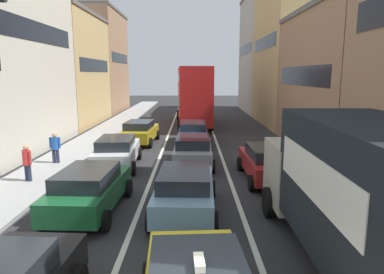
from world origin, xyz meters
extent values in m
cube|color=#A5A5A5|center=(-6.70, 20.00, 0.07)|extent=(2.60, 64.00, 0.14)
cube|color=silver|center=(-1.70, 20.00, 0.01)|extent=(0.16, 60.00, 0.01)
cube|color=silver|center=(1.70, 20.00, 0.01)|extent=(0.16, 60.00, 0.01)
cube|color=black|center=(-8.48, 16.50, 6.80)|extent=(0.02, 8.80, 1.10)
cube|color=tan|center=(-12.00, 27.50, 4.75)|extent=(7.00, 10.90, 9.51)
cube|color=black|center=(-8.48, 27.50, 5.23)|extent=(0.02, 8.80, 1.10)
cube|color=#66605B|center=(-12.00, 27.50, 9.66)|extent=(7.20, 10.90, 0.30)
cube|color=#9E7556|center=(-12.00, 38.50, 5.76)|extent=(7.00, 10.90, 11.52)
cube|color=black|center=(-8.48, 38.50, 6.34)|extent=(0.02, 8.80, 1.10)
cube|color=#66605B|center=(-12.00, 38.50, 11.67)|extent=(7.20, 10.90, 0.30)
cube|color=#B2ADA3|center=(9.90, 38.50, 6.67)|extent=(7.00, 10.90, 13.34)
cube|color=black|center=(6.38, 38.50, 7.34)|extent=(0.02, 8.80, 1.10)
cube|color=tan|center=(9.90, 27.50, 6.49)|extent=(7.00, 10.90, 12.99)
cube|color=black|center=(6.38, 27.50, 7.14)|extent=(0.02, 8.80, 1.10)
cube|color=#9E7556|center=(9.90, 16.50, 3.99)|extent=(7.00, 10.90, 7.98)
cube|color=black|center=(6.39, 16.50, 4.39)|extent=(0.02, 8.80, 1.10)
cube|color=#66605B|center=(9.90, 16.50, 8.13)|extent=(7.20, 10.90, 0.30)
cube|color=#B7B29E|center=(3.73, 6.48, 1.43)|extent=(2.43, 2.43, 1.90)
cube|color=black|center=(3.75, 7.69, 1.81)|extent=(2.02, 0.05, 0.70)
cube|color=black|center=(3.69, 2.72, 2.18)|extent=(2.46, 5.47, 2.80)
cube|color=white|center=(2.47, 2.74, 2.46)|extent=(0.08, 4.48, 0.90)
cylinder|color=black|center=(2.53, 6.58, 0.48)|extent=(0.31, 0.96, 0.96)
cylinder|color=black|center=(4.93, 6.55, 0.48)|extent=(0.31, 0.96, 0.96)
cube|color=#F2EACC|center=(0.18, 1.04, 1.60)|extent=(0.19, 0.45, 0.12)
cube|color=#759EB7|center=(-0.16, 6.90, 0.67)|extent=(1.95, 4.36, 0.70)
cube|color=#1E2328|center=(-0.16, 6.70, 1.23)|extent=(1.67, 2.46, 0.52)
cylinder|color=black|center=(-1.02, 8.40, 0.32)|extent=(0.24, 0.65, 0.64)
cylinder|color=black|center=(0.81, 8.33, 0.32)|extent=(0.24, 0.65, 0.64)
cylinder|color=black|center=(-1.13, 5.47, 0.32)|extent=(0.24, 0.65, 0.64)
cylinder|color=black|center=(0.71, 5.41, 0.32)|extent=(0.24, 0.65, 0.64)
cube|color=#19592D|center=(-3.29, 7.00, 0.67)|extent=(1.99, 4.38, 0.70)
cube|color=#1E2328|center=(-3.30, 6.80, 1.23)|extent=(1.69, 2.48, 0.52)
cylinder|color=black|center=(-4.15, 8.50, 0.32)|extent=(0.25, 0.65, 0.64)
cylinder|color=black|center=(-2.31, 8.42, 0.32)|extent=(0.25, 0.65, 0.64)
cylinder|color=black|center=(-4.28, 5.58, 0.32)|extent=(0.25, 0.65, 0.64)
cylinder|color=black|center=(-2.44, 5.50, 0.32)|extent=(0.25, 0.65, 0.64)
cube|color=gray|center=(0.12, 12.95, 0.67)|extent=(1.88, 4.33, 0.70)
cube|color=#1E2328|center=(0.11, 12.75, 1.23)|extent=(1.63, 2.44, 0.52)
cylinder|color=black|center=(-0.77, 14.43, 0.32)|extent=(0.23, 0.64, 0.64)
cylinder|color=black|center=(1.07, 14.39, 0.32)|extent=(0.23, 0.64, 0.64)
cylinder|color=black|center=(-0.83, 11.50, 0.32)|extent=(0.23, 0.64, 0.64)
cylinder|color=black|center=(1.01, 11.47, 0.32)|extent=(0.23, 0.64, 0.64)
cube|color=silver|center=(-3.59, 12.63, 0.67)|extent=(2.03, 4.39, 0.70)
cube|color=#1E2328|center=(-3.58, 12.43, 1.23)|extent=(1.71, 2.49, 0.52)
cylinder|color=black|center=(-4.59, 14.04, 0.32)|extent=(0.25, 0.65, 0.64)
cylinder|color=black|center=(-2.75, 14.13, 0.32)|extent=(0.25, 0.65, 0.64)
cylinder|color=black|center=(-4.43, 11.12, 0.32)|extent=(0.25, 0.65, 0.64)
cylinder|color=black|center=(-2.60, 11.21, 0.32)|extent=(0.25, 0.65, 0.64)
cube|color=#194C8C|center=(0.14, 18.22, 0.67)|extent=(1.83, 4.31, 0.70)
cube|color=#1E2328|center=(0.14, 18.02, 1.23)|extent=(1.60, 2.42, 0.52)
cylinder|color=black|center=(-0.77, 19.69, 0.32)|extent=(0.22, 0.64, 0.64)
cylinder|color=black|center=(1.07, 19.68, 0.32)|extent=(0.22, 0.64, 0.64)
cylinder|color=black|center=(-0.78, 16.76, 0.32)|extent=(0.22, 0.64, 0.64)
cylinder|color=black|center=(1.06, 16.75, 0.32)|extent=(0.22, 0.64, 0.64)
cube|color=#B29319|center=(-3.33, 18.50, 0.67)|extent=(2.06, 4.40, 0.70)
cube|color=#1E2328|center=(-3.35, 18.30, 1.23)|extent=(1.73, 2.50, 0.52)
cylinder|color=black|center=(-4.16, 20.02, 0.32)|extent=(0.26, 0.65, 0.64)
cylinder|color=black|center=(-2.32, 19.90, 0.32)|extent=(0.26, 0.65, 0.64)
cylinder|color=black|center=(-4.34, 17.10, 0.32)|extent=(0.26, 0.65, 0.64)
cylinder|color=black|center=(-2.51, 16.98, 0.32)|extent=(0.26, 0.65, 0.64)
cube|color=#A51E1E|center=(3.29, 10.51, 0.67)|extent=(1.88, 4.33, 0.70)
cube|color=#1E2328|center=(3.29, 10.31, 1.23)|extent=(1.63, 2.44, 0.52)
cylinder|color=black|center=(2.34, 11.96, 0.32)|extent=(0.23, 0.64, 0.64)
cylinder|color=black|center=(4.18, 11.99, 0.32)|extent=(0.23, 0.64, 0.64)
cylinder|color=black|center=(2.40, 9.03, 0.32)|extent=(0.23, 0.64, 0.64)
cylinder|color=black|center=(4.24, 9.07, 0.32)|extent=(0.23, 0.64, 0.64)
cube|color=#B21919|center=(0.16, 26.69, 1.70)|extent=(3.03, 10.61, 2.40)
cube|color=black|center=(0.16, 26.69, 2.06)|extent=(3.03, 9.99, 0.70)
cube|color=#B21919|center=(0.16, 26.69, 3.98)|extent=(3.03, 10.61, 2.16)
cube|color=black|center=(0.16, 26.69, 4.22)|extent=(3.03, 9.99, 0.64)
cylinder|color=black|center=(-1.28, 30.40, 0.50)|extent=(0.35, 1.01, 1.00)
cylinder|color=black|center=(1.22, 30.53, 0.50)|extent=(0.35, 1.01, 1.00)
cylinder|color=black|center=(-0.92, 23.48, 0.50)|extent=(0.35, 1.01, 1.00)
cylinder|color=black|center=(1.57, 23.61, 0.50)|extent=(0.35, 1.01, 1.00)
cylinder|color=#262D47|center=(-6.61, 12.88, 0.41)|extent=(0.16, 0.16, 0.82)
cylinder|color=#262D47|center=(-6.79, 12.87, 0.41)|extent=(0.16, 0.16, 0.82)
cylinder|color=#2659B2|center=(-6.70, 12.88, 1.12)|extent=(0.34, 0.34, 0.60)
sphere|color=tan|center=(-6.70, 12.88, 1.54)|extent=(0.24, 0.24, 0.24)
cylinder|color=#2659B2|center=(-6.48, 12.89, 1.15)|extent=(0.10, 0.10, 0.55)
cylinder|color=#2659B2|center=(-6.92, 12.86, 1.15)|extent=(0.10, 0.10, 0.55)
cylinder|color=#262D47|center=(-6.62, 9.86, 0.41)|extent=(0.16, 0.16, 0.82)
cylinder|color=#262D47|center=(-6.77, 9.95, 0.41)|extent=(0.16, 0.16, 0.82)
cylinder|color=red|center=(-6.70, 9.90, 1.12)|extent=(0.34, 0.34, 0.60)
sphere|color=tan|center=(-6.70, 9.90, 1.54)|extent=(0.24, 0.24, 0.24)
cylinder|color=red|center=(-6.51, 9.79, 1.15)|extent=(0.10, 0.10, 0.55)
cylinder|color=red|center=(-6.89, 10.02, 1.15)|extent=(0.10, 0.10, 0.55)
camera|label=1|loc=(0.07, -3.95, 4.49)|focal=32.57mm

